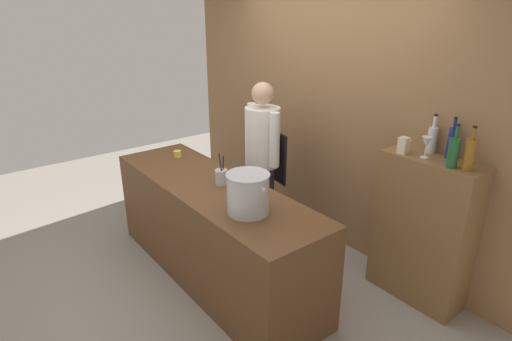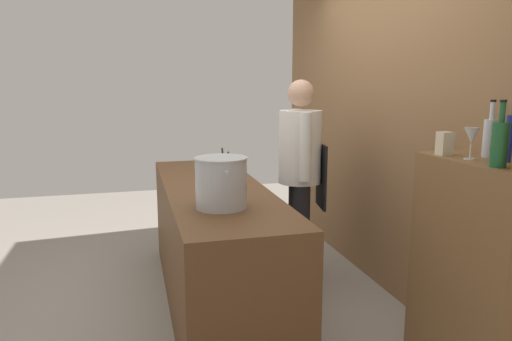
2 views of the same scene
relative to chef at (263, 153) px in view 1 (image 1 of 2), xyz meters
name	(u,v)px [view 1 (image 1 of 2)]	position (x,y,z in m)	size (l,w,h in m)	color
ground_plane	(215,274)	(0.23, -0.74, -0.96)	(8.00, 8.00, 0.00)	gray
brick_back_panel	(329,94)	(0.23, 0.66, 0.54)	(4.40, 0.10, 3.00)	olive
prep_counter	(214,231)	(0.23, -0.74, -0.51)	(2.38, 0.70, 0.90)	brown
bar_cabinet	(423,230)	(1.52, 0.45, -0.34)	(0.76, 0.32, 1.24)	brown
chef	(263,153)	(0.00, 0.00, 0.00)	(0.52, 0.38, 1.66)	black
stockpot_large	(248,193)	(0.82, -0.80, 0.09)	(0.38, 0.32, 0.30)	#B7BABF
utensil_crock	(221,177)	(0.27, -0.67, 0.00)	(0.10, 0.10, 0.28)	#B7BABF
butter_jar	(178,154)	(-0.58, -0.63, -0.03)	(0.08, 0.08, 0.06)	yellow
wine_bottle_cobalt	(452,142)	(1.58, 0.54, 0.40)	(0.06, 0.06, 0.32)	navy
wine_bottle_clear	(432,139)	(1.42, 0.55, 0.39)	(0.07, 0.07, 0.31)	silver
wine_bottle_amber	(470,154)	(1.78, 0.40, 0.40)	(0.08, 0.08, 0.32)	#8C5919
wine_bottle_green	(454,152)	(1.69, 0.37, 0.39)	(0.08, 0.08, 0.32)	#1E592D
wine_glass_short	(427,143)	(1.46, 0.40, 0.39)	(0.08, 0.08, 0.17)	silver
spice_tin_cream	(404,145)	(1.29, 0.36, 0.34)	(0.07, 0.07, 0.13)	beige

